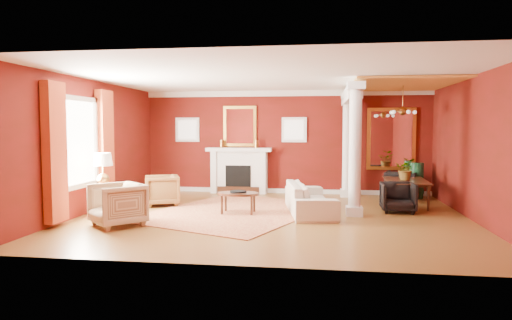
# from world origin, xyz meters

# --- Properties ---
(ground) EXTENTS (8.00, 8.00, 0.00)m
(ground) POSITION_xyz_m (0.00, 0.00, 0.00)
(ground) COLOR brown
(ground) RESTS_ON ground
(room_shell) EXTENTS (8.04, 7.04, 2.92)m
(room_shell) POSITION_xyz_m (0.00, 0.00, 2.02)
(room_shell) COLOR #630F0D
(room_shell) RESTS_ON ground
(fireplace) EXTENTS (1.85, 0.42, 1.29)m
(fireplace) POSITION_xyz_m (-1.30, 3.32, 0.65)
(fireplace) COLOR silver
(fireplace) RESTS_ON ground
(overmantel_mirror) EXTENTS (0.95, 0.07, 1.15)m
(overmantel_mirror) POSITION_xyz_m (-1.30, 3.45, 1.90)
(overmantel_mirror) COLOR gold
(overmantel_mirror) RESTS_ON fireplace
(flank_window_left) EXTENTS (0.70, 0.07, 0.70)m
(flank_window_left) POSITION_xyz_m (-2.85, 3.46, 1.80)
(flank_window_left) COLOR silver
(flank_window_left) RESTS_ON room_shell
(flank_window_right) EXTENTS (0.70, 0.07, 0.70)m
(flank_window_right) POSITION_xyz_m (0.25, 3.46, 1.80)
(flank_window_right) COLOR silver
(flank_window_right) RESTS_ON room_shell
(left_window) EXTENTS (0.21, 2.55, 2.60)m
(left_window) POSITION_xyz_m (-3.89, -0.60, 1.42)
(left_window) COLOR white
(left_window) RESTS_ON room_shell
(column_front) EXTENTS (0.36, 0.36, 2.80)m
(column_front) POSITION_xyz_m (1.70, 0.30, 1.43)
(column_front) COLOR silver
(column_front) RESTS_ON ground
(column_back) EXTENTS (0.36, 0.36, 2.80)m
(column_back) POSITION_xyz_m (1.70, 3.00, 1.43)
(column_back) COLOR silver
(column_back) RESTS_ON ground
(header_beam) EXTENTS (0.30, 3.20, 0.32)m
(header_beam) POSITION_xyz_m (1.70, 1.90, 2.62)
(header_beam) COLOR silver
(header_beam) RESTS_ON column_front
(amber_ceiling) EXTENTS (2.30, 3.40, 0.04)m
(amber_ceiling) POSITION_xyz_m (2.85, 1.75, 2.87)
(amber_ceiling) COLOR gold
(amber_ceiling) RESTS_ON room_shell
(dining_mirror) EXTENTS (1.30, 0.07, 1.70)m
(dining_mirror) POSITION_xyz_m (2.90, 3.45, 1.55)
(dining_mirror) COLOR gold
(dining_mirror) RESTS_ON room_shell
(chandelier) EXTENTS (0.60, 0.62, 0.75)m
(chandelier) POSITION_xyz_m (2.90, 1.80, 2.25)
(chandelier) COLOR #A27232
(chandelier) RESTS_ON room_shell
(crown_trim) EXTENTS (8.00, 0.08, 0.16)m
(crown_trim) POSITION_xyz_m (0.00, 3.46, 2.82)
(crown_trim) COLOR silver
(crown_trim) RESTS_ON room_shell
(base_trim) EXTENTS (8.00, 0.08, 0.12)m
(base_trim) POSITION_xyz_m (0.00, 3.46, 0.06)
(base_trim) COLOR silver
(base_trim) RESTS_ON ground
(rug) EXTENTS (4.53, 5.11, 0.02)m
(rug) POSITION_xyz_m (-0.86, 0.41, 0.01)
(rug) COLOR maroon
(rug) RESTS_ON ground
(sofa) EXTENTS (1.01, 2.31, 0.87)m
(sofa) POSITION_xyz_m (0.77, 0.47, 0.44)
(sofa) COLOR beige
(sofa) RESTS_ON ground
(armchair_leopard) EXTENTS (0.97, 1.00, 0.80)m
(armchair_leopard) POSITION_xyz_m (-2.76, 0.97, 0.40)
(armchair_leopard) COLOR black
(armchair_leopard) RESTS_ON ground
(armchair_stripe) EXTENTS (1.19, 1.19, 0.89)m
(armchair_stripe) POSITION_xyz_m (-2.80, -1.35, 0.45)
(armchair_stripe) COLOR tan
(armchair_stripe) RESTS_ON ground
(coffee_table) EXTENTS (0.91, 0.91, 0.46)m
(coffee_table) POSITION_xyz_m (-0.76, 0.18, 0.42)
(coffee_table) COLOR black
(coffee_table) RESTS_ON ground
(coffee_book) EXTENTS (0.15, 0.05, 0.20)m
(coffee_book) POSITION_xyz_m (-0.73, 0.22, 0.56)
(coffee_book) COLOR black
(coffee_book) RESTS_ON coffee_table
(side_table) EXTENTS (0.53, 0.53, 1.33)m
(side_table) POSITION_xyz_m (-3.50, -0.49, 0.87)
(side_table) COLOR black
(side_table) RESTS_ON ground
(dining_table) EXTENTS (0.70, 1.75, 0.96)m
(dining_table) POSITION_xyz_m (3.05, 1.87, 0.48)
(dining_table) COLOR black
(dining_table) RESTS_ON ground
(dining_chair_near) EXTENTS (0.71, 0.66, 0.73)m
(dining_chair_near) POSITION_xyz_m (2.68, 0.84, 0.36)
(dining_chair_near) COLOR black
(dining_chair_near) RESTS_ON ground
(dining_chair_far) EXTENTS (0.95, 0.92, 0.79)m
(dining_chair_far) POSITION_xyz_m (3.10, 2.97, 0.40)
(dining_chair_far) COLOR black
(dining_chair_far) RESTS_ON ground
(green_urn) EXTENTS (0.40, 0.40, 0.95)m
(green_urn) POSITION_xyz_m (3.50, 3.00, 0.37)
(green_urn) COLOR #144124
(green_urn) RESTS_ON ground
(potted_plant) EXTENTS (0.60, 0.64, 0.42)m
(potted_plant) POSITION_xyz_m (3.01, 1.81, 1.17)
(potted_plant) COLOR #26591E
(potted_plant) RESTS_ON dining_table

